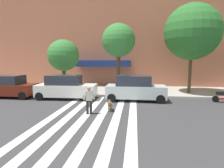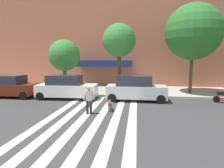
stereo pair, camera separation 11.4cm
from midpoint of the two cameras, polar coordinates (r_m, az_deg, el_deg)
name	(u,v)px [view 1 (the left image)]	position (r m, az deg, el deg)	size (l,w,h in m)	color
ground_plane	(58,125)	(9.85, -16.55, -11.80)	(160.00, 160.00, 0.00)	#353538
sidewalk_far	(98,90)	(19.43, -4.40, -1.78)	(80.00, 6.00, 0.15)	#A8A299
crosswalk_stripes	(86,126)	(9.39, -8.35, -12.50)	(4.95, 13.98, 0.01)	silver
parked_car_near_curb	(9,87)	(18.13, -29.14, -0.70)	(4.37, 2.03, 1.87)	#5E1D0F
parked_car_behind_first	(66,87)	(15.69, -14.10, -1.03)	(4.86, 2.07, 1.95)	silver
parked_car_third_in_line	(135,89)	(14.65, 6.87, -1.38)	(4.57, 1.89, 1.97)	#B2BDBE
parked_scooter	(224,96)	(16.25, 30.92, -3.23)	(1.63, 0.50, 1.11)	black
street_tree_nearest	(63,56)	(18.89, -14.80, 8.40)	(3.04, 3.04, 4.97)	#4C3823
street_tree_middle	(119,41)	(17.50, 1.81, 13.04)	(3.06, 3.06, 6.32)	#4C3823
street_tree_further	(192,32)	(18.70, 23.11, 14.38)	(4.97, 4.97, 7.98)	#4C3823
pedestrian_dog_walker	(89,99)	(11.01, -7.34, -4.50)	(0.71, 0.31, 1.64)	black
dog_on_leash	(110,104)	(11.76, -0.98, -6.08)	(0.38, 1.02, 0.65)	brown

